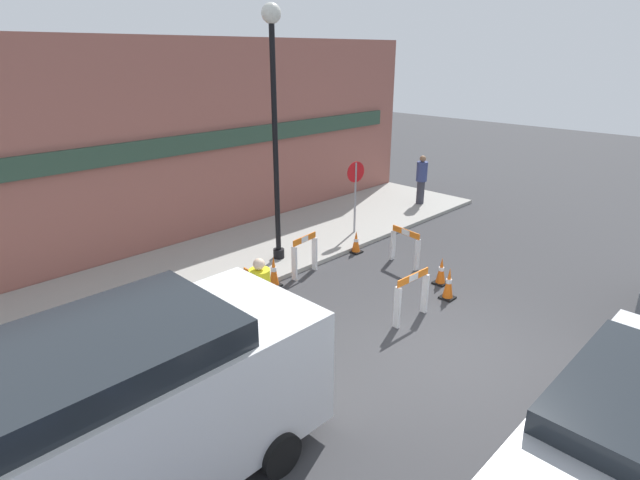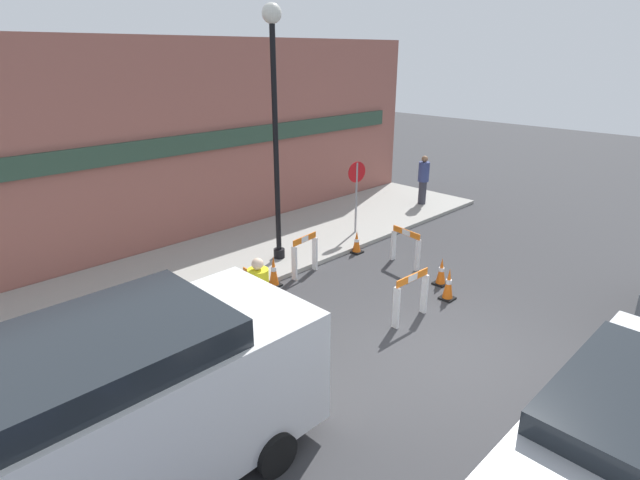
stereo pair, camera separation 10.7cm
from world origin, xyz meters
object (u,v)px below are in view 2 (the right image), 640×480
at_px(person_pedestrian, 423,178).
at_px(work_van, 104,415).
at_px(person_worker, 259,298).
at_px(stop_sign, 356,186).
at_px(streetlamp_post, 275,106).
at_px(parked_car_1, 634,451).

xyz_separation_m(person_pedestrian, work_van, (-12.88, -4.43, 0.25)).
xyz_separation_m(person_worker, work_van, (-3.48, -1.60, 0.37)).
bearing_deg(person_pedestrian, stop_sign, -0.85).
xyz_separation_m(stop_sign, person_worker, (-5.55, -2.53, -0.63)).
xyz_separation_m(streetlamp_post, person_worker, (-2.69, -2.62, -3.04)).
height_order(person_worker, parked_car_1, parked_car_1).
relative_size(stop_sign, parked_car_1, 0.46).
bearing_deg(work_van, parked_car_1, -47.61).
bearing_deg(streetlamp_post, stop_sign, -1.95).
bearing_deg(person_worker, person_pedestrian, 3.60).
relative_size(stop_sign, person_worker, 1.25).
relative_size(stop_sign, work_van, 0.40).
bearing_deg(stop_sign, work_van, 34.72).
distance_m(person_worker, person_pedestrian, 9.82).
bearing_deg(person_pedestrian, parked_car_1, 39.32).
bearing_deg(person_worker, streetlamp_post, 31.13).
bearing_deg(streetlamp_post, person_pedestrian, 1.79).
height_order(person_pedestrian, parked_car_1, parked_car_1).
distance_m(streetlamp_post, person_pedestrian, 7.33).
relative_size(parked_car_1, work_van, 0.87).
height_order(streetlamp_post, person_worker, streetlamp_post).
height_order(person_pedestrian, work_van, work_van).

